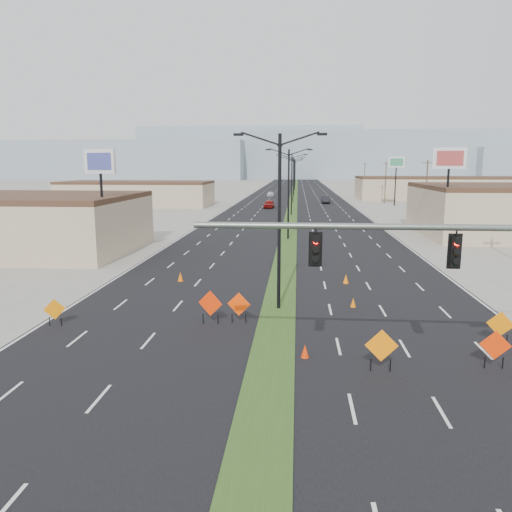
# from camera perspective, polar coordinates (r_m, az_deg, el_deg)

# --- Properties ---
(ground) EXTENTS (600.00, 600.00, 0.00)m
(ground) POSITION_cam_1_polar(r_m,az_deg,el_deg) (18.21, 1.09, -16.72)
(ground) COLOR gray
(ground) RESTS_ON ground
(road_surface) EXTENTS (25.00, 400.00, 0.02)m
(road_surface) POSITION_cam_1_polar(r_m,az_deg,el_deg) (116.49, 4.26, 6.26)
(road_surface) COLOR black
(road_surface) RESTS_ON ground
(median_strip) EXTENTS (2.00, 400.00, 0.04)m
(median_strip) POSITION_cam_1_polar(r_m,az_deg,el_deg) (116.49, 4.26, 6.26)
(median_strip) COLOR #284217
(median_strip) RESTS_ON ground
(building_sw_far) EXTENTS (30.00, 14.00, 4.50)m
(building_sw_far) POSITION_cam_1_polar(r_m,az_deg,el_deg) (106.61, -13.40, 6.84)
(building_sw_far) COLOR tan
(building_sw_far) RESTS_ON ground
(building_se_far) EXTENTS (44.00, 16.00, 5.00)m
(building_se_far) POSITION_cam_1_polar(r_m,az_deg,el_deg) (131.62, 21.23, 7.15)
(building_se_far) COLOR tan
(building_se_far) RESTS_ON ground
(mesa_west) EXTENTS (180.00, 50.00, 22.00)m
(mesa_west) POSITION_cam_1_polar(r_m,az_deg,el_deg) (319.96, -17.78, 10.37)
(mesa_west) COLOR #889BA8
(mesa_west) RESTS_ON ground
(mesa_center) EXTENTS (220.00, 50.00, 28.00)m
(mesa_center) POSITION_cam_1_polar(r_m,az_deg,el_deg) (318.63, 12.00, 11.17)
(mesa_center) COLOR #889BA8
(mesa_center) RESTS_ON ground
(mesa_backdrop) EXTENTS (140.00, 50.00, 32.00)m
(mesa_backdrop) POSITION_cam_1_polar(r_m,az_deg,el_deg) (337.70, -0.54, 11.67)
(mesa_backdrop) COLOR #889BA8
(mesa_backdrop) RESTS_ON ground
(signal_mast) EXTENTS (16.30, 0.60, 8.00)m
(signal_mast) POSITION_cam_1_polar(r_m,az_deg,el_deg) (20.00, 26.82, -0.85)
(signal_mast) COLOR slate
(signal_mast) RESTS_ON ground
(streetlight_0) EXTENTS (5.15, 0.24, 10.02)m
(streetlight_0) POSITION_cam_1_polar(r_m,az_deg,el_deg) (28.35, 2.68, 4.54)
(streetlight_0) COLOR black
(streetlight_0) RESTS_ON ground
(streetlight_1) EXTENTS (5.15, 0.24, 10.02)m
(streetlight_1) POSITION_cam_1_polar(r_m,az_deg,el_deg) (56.27, 3.74, 7.42)
(streetlight_1) COLOR black
(streetlight_1) RESTS_ON ground
(streetlight_2) EXTENTS (5.15, 0.24, 10.02)m
(streetlight_2) POSITION_cam_1_polar(r_m,az_deg,el_deg) (84.24, 4.10, 8.39)
(streetlight_2) COLOR black
(streetlight_2) RESTS_ON ground
(streetlight_3) EXTENTS (5.15, 0.24, 10.02)m
(streetlight_3) POSITION_cam_1_polar(r_m,az_deg,el_deg) (112.23, 4.28, 8.87)
(streetlight_3) COLOR black
(streetlight_3) RESTS_ON ground
(streetlight_4) EXTENTS (5.15, 0.24, 10.02)m
(streetlight_4) POSITION_cam_1_polar(r_m,az_deg,el_deg) (140.22, 4.38, 9.16)
(streetlight_4) COLOR black
(streetlight_4) RESTS_ON ground
(streetlight_5) EXTENTS (5.15, 0.24, 10.02)m
(streetlight_5) POSITION_cam_1_polar(r_m,az_deg,el_deg) (168.21, 4.46, 9.36)
(streetlight_5) COLOR black
(streetlight_5) RESTS_ON ground
(streetlight_6) EXTENTS (5.15, 0.24, 10.02)m
(streetlight_6) POSITION_cam_1_polar(r_m,az_deg,el_deg) (196.21, 4.51, 9.50)
(streetlight_6) COLOR black
(streetlight_6) RESTS_ON ground
(utility_pole_1) EXTENTS (1.60, 0.20, 9.00)m
(utility_pole_1) POSITION_cam_1_polar(r_m,az_deg,el_deg) (78.60, 18.87, 7.18)
(utility_pole_1) COLOR #4C3823
(utility_pole_1) RESTS_ON ground
(utility_pole_2) EXTENTS (1.60, 0.20, 9.00)m
(utility_pole_2) POSITION_cam_1_polar(r_m,az_deg,el_deg) (112.85, 14.58, 8.20)
(utility_pole_2) COLOR #4C3823
(utility_pole_2) RESTS_ON ground
(utility_pole_3) EXTENTS (1.60, 0.20, 9.00)m
(utility_pole_3) POSITION_cam_1_polar(r_m,az_deg,el_deg) (147.46, 12.28, 8.73)
(utility_pole_3) COLOR #4C3823
(utility_pole_3) RESTS_ON ground
(car_left) EXTENTS (2.18, 4.70, 1.56)m
(car_left) POSITION_cam_1_polar(r_m,az_deg,el_deg) (97.33, 1.50, 5.94)
(car_left) COLOR maroon
(car_left) RESTS_ON ground
(car_mid) EXTENTS (1.89, 5.06, 1.65)m
(car_mid) POSITION_cam_1_polar(r_m,az_deg,el_deg) (110.92, 7.94, 6.41)
(car_mid) COLOR black
(car_mid) RESTS_ON ground
(car_far) EXTENTS (1.88, 4.42, 1.27)m
(car_far) POSITION_cam_1_polar(r_m,az_deg,el_deg) (132.63, 1.65, 7.05)
(car_far) COLOR silver
(car_far) RESTS_ON ground
(construction_sign_0) EXTENTS (1.03, 0.45, 1.46)m
(construction_sign_0) POSITION_cam_1_polar(r_m,az_deg,el_deg) (28.09, -22.03, -5.78)
(construction_sign_0) COLOR orange
(construction_sign_0) RESTS_ON ground
(construction_sign_1) EXTENTS (1.33, 0.41, 1.82)m
(construction_sign_1) POSITION_cam_1_polar(r_m,az_deg,el_deg) (26.43, -5.25, -5.53)
(construction_sign_1) COLOR #ED2F05
(construction_sign_1) RESTS_ON ground
(construction_sign_2) EXTENTS (1.25, 0.23, 1.68)m
(construction_sign_2) POSITION_cam_1_polar(r_m,az_deg,el_deg) (26.50, -1.98, -5.64)
(construction_sign_2) COLOR #F93F05
(construction_sign_2) RESTS_ON ground
(construction_sign_3) EXTENTS (1.34, 0.05, 1.79)m
(construction_sign_3) POSITION_cam_1_polar(r_m,az_deg,el_deg) (21.07, 14.14, -10.05)
(construction_sign_3) COLOR orange
(construction_sign_3) RESTS_ON ground
(construction_sign_4) EXTENTS (1.15, 0.46, 1.61)m
(construction_sign_4) POSITION_cam_1_polar(r_m,az_deg,el_deg) (26.01, 26.14, -7.13)
(construction_sign_4) COLOR orange
(construction_sign_4) RESTS_ON ground
(construction_sign_5) EXTENTS (1.22, 0.26, 1.64)m
(construction_sign_5) POSITION_cam_1_polar(r_m,az_deg,el_deg) (22.96, 25.67, -9.31)
(construction_sign_5) COLOR #F43205
(construction_sign_5) RESTS_ON ground
(cone_0) EXTENTS (0.41, 0.41, 0.60)m
(cone_0) POSITION_cam_1_polar(r_m,az_deg,el_deg) (22.20, 5.61, -10.79)
(cone_0) COLOR red
(cone_0) RESTS_ON ground
(cone_1) EXTENTS (0.41, 0.41, 0.57)m
(cone_1) POSITION_cam_1_polar(r_m,az_deg,el_deg) (30.11, 11.05, -5.25)
(cone_1) COLOR #DB6804
(cone_1) RESTS_ON ground
(cone_2) EXTENTS (0.44, 0.44, 0.68)m
(cone_2) POSITION_cam_1_polar(r_m,az_deg,el_deg) (35.93, 10.23, -2.59)
(cone_2) COLOR orange
(cone_2) RESTS_ON ground
(cone_3) EXTENTS (0.49, 0.49, 0.67)m
(cone_3) POSITION_cam_1_polar(r_m,az_deg,el_deg) (36.45, -8.64, -2.36)
(cone_3) COLOR #FD6105
(cone_3) RESTS_ON ground
(pole_sign_west) EXTENTS (3.12, 1.22, 9.65)m
(pole_sign_west) POSITION_cam_1_polar(r_m,az_deg,el_deg) (46.46, -17.37, 9.40)
(pole_sign_west) COLOR black
(pole_sign_west) RESTS_ON ground
(pole_sign_east_near) EXTENTS (3.27, 1.17, 10.09)m
(pole_sign_east_near) POSITION_cam_1_polar(r_m,az_deg,el_deg) (56.78, 21.20, 9.65)
(pole_sign_east_near) COLOR black
(pole_sign_east_near) RESTS_ON ground
(pole_sign_east_far) EXTENTS (3.26, 0.58, 9.94)m
(pole_sign_east_far) POSITION_cam_1_polar(r_m,az_deg,el_deg) (107.09, 15.74, 9.90)
(pole_sign_east_far) COLOR black
(pole_sign_east_far) RESTS_ON ground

